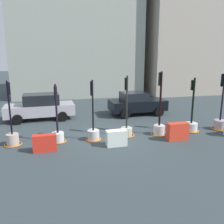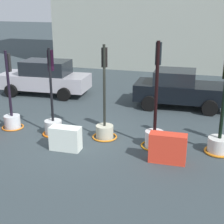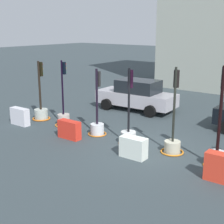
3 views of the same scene
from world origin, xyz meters
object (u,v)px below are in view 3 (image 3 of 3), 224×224
(traffic_light_5, at_px, (217,149))
(construction_barrier_0, at_px, (20,116))
(traffic_light_1, at_px, (64,116))
(traffic_light_4, at_px, (173,140))
(construction_barrier_2, at_px, (133,147))
(construction_barrier_3, at_px, (223,168))
(traffic_light_0, at_px, (41,110))
(car_silver_hatchback, at_px, (137,95))
(traffic_light_3, at_px, (129,132))
(construction_barrier_1, at_px, (69,130))
(traffic_light_2, at_px, (97,124))

(traffic_light_5, relative_size, construction_barrier_0, 3.27)
(traffic_light_1, relative_size, traffic_light_4, 0.96)
(construction_barrier_2, xyz_separation_m, construction_barrier_3, (3.30, 0.08, 0.07))
(traffic_light_0, height_order, traffic_light_1, traffic_light_1)
(construction_barrier_3, distance_m, car_silver_hatchback, 9.30)
(traffic_light_0, xyz_separation_m, construction_barrier_0, (-0.05, -1.28, -0.06))
(car_silver_hatchback, bearing_deg, traffic_light_3, -59.37)
(traffic_light_4, distance_m, construction_barrier_1, 4.47)
(traffic_light_2, height_order, construction_barrier_3, traffic_light_2)
(traffic_light_0, bearing_deg, traffic_light_1, -1.66)
(traffic_light_1, relative_size, construction_barrier_2, 3.14)
(traffic_light_2, relative_size, construction_barrier_3, 2.65)
(construction_barrier_0, height_order, car_silver_hatchback, car_silver_hatchback)
(traffic_light_1, xyz_separation_m, traffic_light_4, (5.86, 0.09, 0.01))
(construction_barrier_3, bearing_deg, traffic_light_2, 169.55)
(traffic_light_1, relative_size, construction_barrier_0, 2.97)
(construction_barrier_1, xyz_separation_m, construction_barrier_2, (3.38, -0.06, -0.00))
(traffic_light_3, height_order, car_silver_hatchback, traffic_light_3)
(traffic_light_4, xyz_separation_m, car_silver_hatchback, (-4.78, 4.65, 0.37))
(construction_barrier_0, height_order, construction_barrier_2, construction_barrier_0)
(traffic_light_3, distance_m, construction_barrier_0, 5.86)
(traffic_light_5, height_order, construction_barrier_3, traffic_light_5)
(construction_barrier_0, xyz_separation_m, construction_barrier_3, (10.04, 0.08, 0.04))
(traffic_light_3, distance_m, car_silver_hatchback, 5.72)
(traffic_light_3, xyz_separation_m, car_silver_hatchback, (-2.91, 4.91, 0.37))
(construction_barrier_2, bearing_deg, traffic_light_2, 156.58)
(construction_barrier_1, relative_size, construction_barrier_2, 1.06)
(traffic_light_0, bearing_deg, construction_barrier_0, -92.31)
(traffic_light_0, relative_size, traffic_light_5, 0.87)
(traffic_light_1, distance_m, traffic_light_4, 5.86)
(traffic_light_4, height_order, construction_barrier_2, traffic_light_4)
(traffic_light_1, distance_m, construction_barrier_2, 5.11)
(traffic_light_2, bearing_deg, construction_barrier_2, -23.42)
(car_silver_hatchback, bearing_deg, construction_barrier_2, -56.98)
(traffic_light_1, distance_m, traffic_light_2, 2.18)
(construction_barrier_2, bearing_deg, traffic_light_1, 165.97)
(traffic_light_0, height_order, construction_barrier_1, traffic_light_0)
(traffic_light_1, bearing_deg, traffic_light_5, -1.04)
(construction_barrier_0, xyz_separation_m, construction_barrier_2, (6.74, -0.01, -0.03))
(traffic_light_0, distance_m, traffic_light_2, 3.91)
(traffic_light_2, bearing_deg, traffic_light_0, 178.76)
(traffic_light_5, bearing_deg, traffic_light_4, 172.86)
(construction_barrier_0, height_order, construction_barrier_1, construction_barrier_0)
(traffic_light_1, relative_size, traffic_light_2, 1.07)
(traffic_light_0, relative_size, construction_barrier_0, 2.83)
(traffic_light_3, height_order, construction_barrier_0, traffic_light_3)
(traffic_light_1, bearing_deg, traffic_light_2, -0.91)
(construction_barrier_1, bearing_deg, car_silver_hatchback, 94.87)
(traffic_light_2, relative_size, car_silver_hatchback, 0.63)
(traffic_light_4, distance_m, construction_barrier_0, 7.76)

